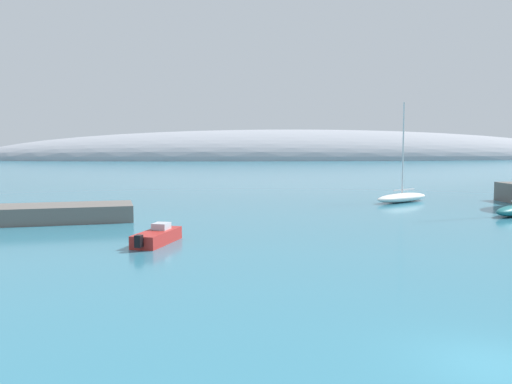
# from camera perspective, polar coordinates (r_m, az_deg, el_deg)

# --- Properties ---
(water) EXTENTS (600.00, 600.00, 0.00)m
(water) POSITION_cam_1_polar(r_m,az_deg,el_deg) (16.64, 23.56, -16.34)
(water) COLOR teal
(water) RESTS_ON ground
(distant_ridge) EXTENTS (260.50, 53.88, 24.20)m
(distant_ridge) POSITION_cam_1_polar(r_m,az_deg,el_deg) (223.98, 4.48, 3.46)
(distant_ridge) COLOR #999EA8
(distant_ridge) RESTS_ON ground
(sailboat_white_near_shore) EXTENTS (7.40, 5.82, 10.25)m
(sailboat_white_near_shore) POSITION_cam_1_polar(r_m,az_deg,el_deg) (58.14, 15.08, -0.50)
(sailboat_white_near_shore) COLOR white
(sailboat_white_near_shore) RESTS_ON water
(motorboat_red_foreground) EXTENTS (2.79, 4.90, 1.16)m
(motorboat_red_foreground) POSITION_cam_1_polar(r_m,az_deg,el_deg) (33.24, -10.37, -4.63)
(motorboat_red_foreground) COLOR red
(motorboat_red_foreground) RESTS_ON water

